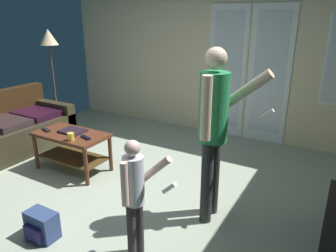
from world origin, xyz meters
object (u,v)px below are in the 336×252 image
object	(u,v)px
person_adult	(214,122)
floor_lamp	(49,44)
dvd_remote_slim	(46,130)
laptop_closed	(73,131)
leather_couch	(4,134)
person_child	(135,190)
cup_near_edge	(71,137)
backpack	(42,225)
tv_remote_black	(85,137)
coffee_table	(72,143)

from	to	relation	value
person_adult	floor_lamp	distance (m)	3.82
floor_lamp	dvd_remote_slim	xyz separation A→B (m)	(1.25, -1.26, -0.97)
laptop_closed	dvd_remote_slim	distance (m)	0.37
leather_couch	floor_lamp	distance (m)	1.77
person_child	dvd_remote_slim	bearing A→B (deg)	158.15
floor_lamp	laptop_closed	bearing A→B (deg)	-35.08
person_adult	floor_lamp	world-z (taller)	floor_lamp
dvd_remote_slim	person_adult	bearing A→B (deg)	16.44
laptop_closed	cup_near_edge	world-z (taller)	cup_near_edge
floor_lamp	backpack	distance (m)	3.59
person_child	laptop_closed	bearing A→B (deg)	150.53
person_child	cup_near_edge	world-z (taller)	person_child
person_child	floor_lamp	size ratio (longest dim) A/B	0.61
laptop_closed	cup_near_edge	distance (m)	0.30
leather_couch	person_adult	distance (m)	3.35
person_child	backpack	size ratio (longest dim) A/B	3.57
leather_couch	backpack	world-z (taller)	leather_couch
person_adult	dvd_remote_slim	xyz separation A→B (m)	(-2.33, -0.02, -0.49)
person_adult	backpack	bearing A→B (deg)	-138.16
backpack	tv_remote_black	distance (m)	1.27
floor_lamp	cup_near_edge	size ratio (longest dim) A/B	18.38
tv_remote_black	dvd_remote_slim	xyz separation A→B (m)	(-0.65, -0.05, 0.00)
person_adult	person_child	size ratio (longest dim) A/B	1.60
backpack	tv_remote_black	size ratio (longest dim) A/B	1.74
laptop_closed	backpack	bearing A→B (deg)	-56.54
laptop_closed	coffee_table	bearing A→B (deg)	-76.58
cup_near_edge	laptop_closed	bearing A→B (deg)	132.16
leather_couch	backpack	bearing A→B (deg)	-26.66
person_child	floor_lamp	world-z (taller)	floor_lamp
coffee_table	dvd_remote_slim	world-z (taller)	dvd_remote_slim
leather_couch	dvd_remote_slim	bearing A→B (deg)	0.85
leather_couch	person_child	size ratio (longest dim) A/B	1.83
leather_couch	cup_near_edge	bearing A→B (deg)	-2.69
person_adult	person_child	bearing A→B (deg)	-110.55
leather_couch	cup_near_edge	xyz separation A→B (m)	(1.49, -0.07, 0.26)
leather_couch	laptop_closed	bearing A→B (deg)	6.70
backpack	dvd_remote_slim	size ratio (longest dim) A/B	1.74
person_child	tv_remote_black	bearing A→B (deg)	147.83
leather_couch	cup_near_edge	size ratio (longest dim) A/B	20.42
leather_couch	person_child	world-z (taller)	person_child
coffee_table	floor_lamp	world-z (taller)	floor_lamp
coffee_table	dvd_remote_slim	xyz separation A→B (m)	(-0.36, -0.09, 0.15)
person_adult	backpack	xyz separation A→B (m)	(-1.20, -1.08, -0.88)
tv_remote_black	leather_couch	bearing A→B (deg)	-160.96
coffee_table	dvd_remote_slim	distance (m)	0.40
person_child	floor_lamp	distance (m)	3.96
person_child	dvd_remote_slim	size ratio (longest dim) A/B	6.21
floor_lamp	laptop_closed	world-z (taller)	floor_lamp
backpack	laptop_closed	world-z (taller)	laptop_closed
leather_couch	floor_lamp	size ratio (longest dim) A/B	1.11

